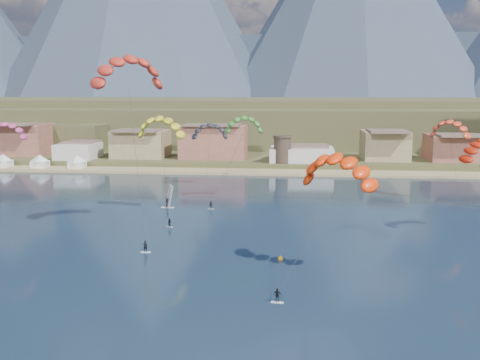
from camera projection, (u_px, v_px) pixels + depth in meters
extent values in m
plane|color=black|center=(210.00, 323.00, 56.17)|extent=(2400.00, 2400.00, 0.00)
cube|color=tan|center=(265.00, 172.00, 160.20)|extent=(2200.00, 12.00, 0.90)
cube|color=brown|center=(286.00, 113.00, 605.97)|extent=(2200.00, 900.00, 4.00)
cube|color=brown|center=(357.00, 121.00, 266.69)|extent=(320.00, 150.00, 15.00)
cube|color=brown|center=(211.00, 114.00, 313.57)|extent=(380.00, 170.00, 18.00)
cube|color=#2C394A|center=(290.00, 72.00, 930.50)|extent=(2000.00, 200.00, 110.00)
cylinder|color=#47382D|center=(282.00, 150.00, 166.63)|extent=(5.20, 5.20, 8.00)
cylinder|color=#47382D|center=(282.00, 136.00, 165.93)|extent=(5.82, 5.82, 0.60)
cube|color=white|center=(3.00, 164.00, 168.01)|extent=(4.50, 4.50, 2.00)
pyramid|color=white|center=(3.00, 154.00, 167.52)|extent=(6.40, 6.40, 2.00)
cube|color=white|center=(40.00, 164.00, 166.83)|extent=(4.50, 4.50, 2.00)
pyramid|color=white|center=(39.00, 155.00, 166.34)|extent=(6.40, 6.40, 2.00)
cube|color=white|center=(77.00, 165.00, 165.65)|extent=(4.50, 4.50, 2.00)
pyramid|color=white|center=(77.00, 155.00, 165.17)|extent=(6.40, 6.40, 2.00)
cube|color=silver|center=(145.00, 252.00, 81.01)|extent=(1.54, 0.48, 0.10)
imported|color=black|center=(145.00, 246.00, 80.86)|extent=(0.65, 0.43, 1.77)
cylinder|color=#262626|center=(137.00, 163.00, 84.21)|extent=(0.05, 0.05, 26.34)
cube|color=silver|center=(170.00, 227.00, 96.19)|extent=(1.33, 0.94, 0.09)
imported|color=black|center=(169.00, 223.00, 96.06)|extent=(0.90, 0.83, 1.48)
cylinder|color=#262626|center=(165.00, 178.00, 100.42)|extent=(0.05, 0.05, 18.40)
cube|color=silver|center=(277.00, 302.00, 61.72)|extent=(1.50, 0.62, 0.10)
imported|color=black|center=(277.00, 295.00, 61.57)|extent=(1.03, 0.53, 1.67)
cylinder|color=#262626|center=(310.00, 236.00, 65.72)|extent=(0.05, 0.05, 17.14)
cube|color=silver|center=(211.00, 209.00, 110.97)|extent=(1.37, 0.91, 0.09)
imported|color=black|center=(211.00, 205.00, 110.83)|extent=(1.13, 0.92, 1.53)
cylinder|color=#262626|center=(228.00, 168.00, 113.34)|extent=(0.05, 0.05, 17.50)
cylinder|color=#262626|center=(208.00, 164.00, 131.74)|extent=(0.04, 0.04, 14.51)
cylinder|color=#262626|center=(453.00, 171.00, 114.61)|extent=(0.04, 0.04, 15.99)
cube|color=silver|center=(168.00, 207.00, 112.22)|extent=(2.78, 1.17, 0.13)
imported|color=black|center=(167.00, 203.00, 112.05)|extent=(1.03, 0.75, 1.94)
cube|color=white|center=(169.00, 196.00, 111.78)|extent=(1.47, 3.04, 4.63)
sphere|color=#FAAE1A|center=(281.00, 259.00, 77.53)|extent=(0.79, 0.79, 0.79)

